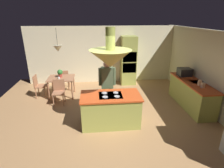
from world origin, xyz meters
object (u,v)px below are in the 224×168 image
chair_facing_island (59,90)px  chair_at_corner (39,85)px  chair_by_back_wall (64,78)px  person_at_island (107,83)px  dining_table (61,80)px  kitchen_island (111,109)px  microwave_on_counter (185,72)px  potted_plant_on_table (60,73)px  canister_sugar (200,83)px  cup_on_table (59,78)px  canister_flour (203,85)px  oven_tower (128,61)px

chair_facing_island → chair_at_corner: 1.07m
chair_facing_island → chair_by_back_wall: bearing=90.0°
person_at_island → chair_at_corner: 2.92m
dining_table → chair_by_back_wall: chair_by_back_wall is taller
chair_by_back_wall → chair_at_corner: 1.07m
person_at_island → chair_facing_island: size_ratio=1.98×
kitchen_island → person_at_island: 0.89m
microwave_on_counter → potted_plant_on_table: bearing=171.1°
potted_plant_on_table → kitchen_island: bearing=-51.2°
person_at_island → canister_sugar: size_ratio=9.08×
cup_on_table → microwave_on_counter: size_ratio=0.20×
potted_plant_on_table → person_at_island: bearing=-40.4°
chair_at_corner → cup_on_table: bearing=-103.9°
chair_by_back_wall → canister_sugar: 5.10m
canister_sugar → potted_plant_on_table: bearing=159.5°
kitchen_island → cup_on_table: 2.60m
cup_on_table → canister_sugar: bearing=-17.6°
chair_at_corner → canister_flour: size_ratio=5.61×
oven_tower → canister_sugar: 3.29m
dining_table → chair_at_corner: chair_at_corner is taller
chair_at_corner → cup_on_table: chair_at_corner is taller
dining_table → microwave_on_counter: microwave_on_counter is taller
kitchen_island → person_at_island: person_at_island is taller
chair_at_corner → chair_facing_island: bearing=-126.0°
oven_tower → chair_facing_island: (-2.80, -1.77, -0.57)m
oven_tower → canister_sugar: bearing=-58.1°
potted_plant_on_table → dining_table: bearing=-60.8°
oven_tower → chair_by_back_wall: (-2.80, -0.52, -0.57)m
oven_tower → potted_plant_on_table: (-2.83, -1.09, -0.14)m
chair_facing_island → chair_by_back_wall: 1.26m
chair_at_corner → kitchen_island: bearing=-129.3°
cup_on_table → microwave_on_counter: (4.58, -0.46, 0.24)m
chair_facing_island → canister_flour: bearing=-14.9°
canister_sugar → oven_tower: bearing=121.9°
kitchen_island → microwave_on_counter: (2.84, 1.44, 0.59)m
oven_tower → potted_plant_on_table: bearing=-158.9°
potted_plant_on_table → microwave_on_counter: bearing=-8.9°
potted_plant_on_table → cup_on_table: bearing=-92.4°
person_at_island → canister_flour: size_ratio=11.09×
chair_at_corner → microwave_on_counter: size_ratio=1.89×
chair_by_back_wall → chair_at_corner: bearing=36.0°
potted_plant_on_table → cup_on_table: size_ratio=3.33×
potted_plant_on_table → cup_on_table: (-0.01, -0.26, -0.12)m
chair_by_back_wall → cup_on_table: size_ratio=9.67×
oven_tower → canister_flour: size_ratio=13.83×
dining_table → potted_plant_on_table: size_ratio=3.24×
kitchen_island → chair_by_back_wall: bearing=121.9°
chair_facing_island → cup_on_table: chair_facing_island is taller
chair_at_corner → dining_table: bearing=-90.0°
kitchen_island → potted_plant_on_table: size_ratio=5.55×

